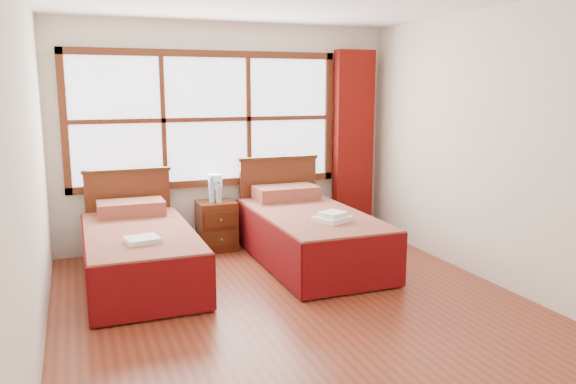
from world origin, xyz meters
name	(u,v)px	position (x,y,z in m)	size (l,w,h in m)	color
floor	(298,308)	(0.00, 0.00, 0.00)	(4.50, 4.50, 0.00)	brown
wall_back	(227,136)	(0.00, 2.25, 1.30)	(4.00, 4.00, 0.00)	silver
wall_left	(30,170)	(-2.00, 0.00, 1.30)	(4.50, 4.50, 0.00)	silver
wall_right	(495,148)	(2.00, 0.00, 1.30)	(4.50, 4.50, 0.00)	silver
window	(207,120)	(-0.25, 2.21, 1.50)	(3.16, 0.06, 1.56)	white
curtain	(353,143)	(1.60, 2.11, 1.17)	(0.50, 0.16, 2.30)	maroon
bed_left	(139,251)	(-1.18, 1.20, 0.30)	(1.01, 2.03, 0.98)	#42210D
bed_right	(308,233)	(0.60, 1.20, 0.32)	(1.07, 2.09, 1.04)	#42210D
nightstand	(217,226)	(-0.21, 1.99, 0.28)	(0.43, 0.42, 0.57)	#512311
towels_left	(142,240)	(-1.20, 0.70, 0.55)	(0.32, 0.29, 0.04)	white
towels_right	(333,217)	(0.65, 0.69, 0.60)	(0.41, 0.39, 0.09)	white
lamp	(215,182)	(-0.21, 2.04, 0.79)	(0.16, 0.16, 0.31)	#B88E3B
bottle_near	(212,191)	(-0.26, 1.99, 0.70)	(0.07, 0.07, 0.28)	#A7C1D6
bottle_far	(219,193)	(-0.20, 1.94, 0.68)	(0.06, 0.06, 0.24)	#A7C1D6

